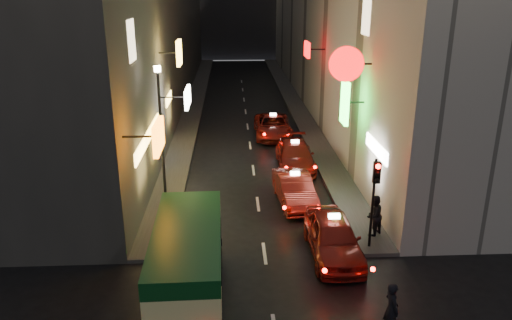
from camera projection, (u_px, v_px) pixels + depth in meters
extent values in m
cube|color=orange|center=(158.00, 136.00, 17.55)|extent=(0.18, 1.83, 1.06)
cube|color=white|center=(188.00, 97.00, 27.09)|extent=(0.18, 2.27, 0.99)
cube|color=yellow|center=(179.00, 53.00, 26.84)|extent=(0.18, 1.47, 1.33)
cube|color=#F8C857|center=(141.00, 150.00, 20.93)|extent=(0.10, 2.93, 0.55)
cube|color=yellow|center=(153.00, 128.00, 24.21)|extent=(0.10, 3.70, 0.55)
cube|color=#F8C857|center=(168.00, 99.00, 30.48)|extent=(0.10, 2.60, 0.55)
cube|color=#FFE5B2|center=(131.00, 41.00, 19.33)|extent=(0.06, 1.30, 1.60)
cylinder|color=#F20A0A|center=(346.00, 64.00, 21.67)|extent=(1.53, 0.18, 1.53)
cube|color=#2FEE36|center=(345.00, 102.00, 23.02)|extent=(0.18, 1.11, 2.00)
cube|color=#F20A0A|center=(307.00, 49.00, 32.28)|extent=(0.18, 1.64, 0.98)
cube|color=white|center=(377.00, 148.00, 21.12)|extent=(0.10, 3.07, 0.55)
cube|color=#FFE5B2|center=(366.00, 17.00, 22.41)|extent=(0.06, 1.30, 1.60)
cube|color=#4A4744|center=(195.00, 103.00, 42.55)|extent=(1.50, 52.00, 0.15)
cube|color=#4A4744|center=(294.00, 102.00, 42.96)|extent=(1.50, 52.00, 0.15)
cube|color=#F9F89B|center=(188.00, 260.00, 15.49)|extent=(2.16, 5.85, 2.13)
cube|color=#0C3F19|center=(187.00, 237.00, 15.22)|extent=(2.18, 5.87, 0.53)
cube|color=black|center=(189.00, 250.00, 15.70)|extent=(2.14, 3.53, 0.48)
cylinder|color=black|center=(168.00, 260.00, 17.55)|extent=(0.21, 0.74, 0.74)
imported|color=maroon|center=(333.00, 234.00, 18.33)|extent=(2.29, 5.54, 1.76)
cube|color=white|center=(335.00, 210.00, 18.01)|extent=(0.42, 0.18, 0.16)
sphere|color=#FF0A05|center=(325.00, 271.00, 15.91)|extent=(0.16, 0.16, 0.16)
sphere|color=#FF0A05|center=(373.00, 269.00, 15.99)|extent=(0.16, 0.16, 0.16)
imported|color=maroon|center=(295.00, 187.00, 22.84)|extent=(2.48, 5.20, 1.61)
cube|color=white|center=(295.00, 169.00, 22.55)|extent=(0.43, 0.21, 0.16)
sphere|color=#FF0A05|center=(284.00, 208.00, 20.63)|extent=(0.16, 0.16, 0.16)
sphere|color=#FF0A05|center=(319.00, 207.00, 20.70)|extent=(0.16, 0.16, 0.16)
imported|color=maroon|center=(295.00, 153.00, 27.39)|extent=(2.25, 5.22, 1.65)
cube|color=white|center=(295.00, 137.00, 27.09)|extent=(0.42, 0.19, 0.16)
sphere|color=#FF0A05|center=(286.00, 168.00, 25.13)|extent=(0.16, 0.16, 0.16)
sphere|color=#FF0A05|center=(315.00, 167.00, 25.20)|extent=(0.16, 0.16, 0.16)
imported|color=maroon|center=(273.00, 124.00, 33.09)|extent=(2.16, 5.22, 1.66)
cube|color=white|center=(273.00, 111.00, 32.78)|extent=(0.42, 0.18, 0.16)
sphere|color=#FF0A05|center=(264.00, 134.00, 30.81)|extent=(0.16, 0.16, 0.16)
sphere|color=#FF0A05|center=(288.00, 134.00, 30.88)|extent=(0.16, 0.16, 0.16)
imported|color=black|center=(392.00, 306.00, 14.14)|extent=(0.50, 0.67, 1.85)
imported|color=black|center=(374.00, 213.00, 19.54)|extent=(0.83, 0.80, 1.89)
cylinder|color=black|center=(373.00, 204.00, 18.40)|extent=(0.10, 0.10, 3.50)
cube|color=black|center=(377.00, 173.00, 17.80)|extent=(0.26, 0.18, 0.80)
sphere|color=#FF0A05|center=(378.00, 166.00, 17.61)|extent=(0.18, 0.18, 0.18)
sphere|color=black|center=(378.00, 174.00, 17.70)|extent=(0.17, 0.17, 0.17)
sphere|color=black|center=(377.00, 181.00, 17.78)|extent=(0.17, 0.17, 0.17)
cylinder|color=black|center=(162.00, 140.00, 21.74)|extent=(0.12, 0.12, 6.00)
cylinder|color=#FFE5BF|center=(157.00, 69.00, 20.72)|extent=(0.28, 0.28, 0.25)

